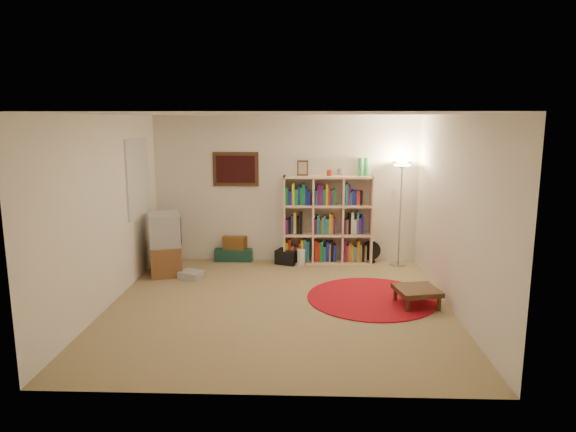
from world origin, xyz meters
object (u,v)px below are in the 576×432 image
at_px(bookshelf, 326,221).
at_px(tv_stand, 165,245).
at_px(side_table, 417,291).
at_px(floor_lamp, 402,180).
at_px(suitcase, 234,253).
at_px(floor_fan, 371,252).

relative_size(bookshelf, tv_stand, 1.84).
bearing_deg(side_table, bookshelf, 118.31).
height_order(floor_lamp, suitcase, floor_lamp).
relative_size(floor_lamp, floor_fan, 4.55).
height_order(floor_lamp, side_table, floor_lamp).
bearing_deg(suitcase, floor_fan, -3.32).
xyz_separation_m(floor_lamp, floor_fan, (-0.46, 0.14, -1.26)).
xyz_separation_m(tv_stand, side_table, (3.71, -1.34, -0.27)).
bearing_deg(side_table, floor_fan, 99.77).
bearing_deg(bookshelf, tv_stand, -164.81).
bearing_deg(floor_lamp, side_table, -92.90).
relative_size(bookshelf, suitcase, 2.76).
height_order(bookshelf, suitcase, bookshelf).
bearing_deg(tv_stand, suitcase, 24.96).
distance_m(floor_fan, tv_stand, 3.44).
relative_size(bookshelf, floor_lamp, 1.03).
bearing_deg(floor_fan, side_table, -87.35).
bearing_deg(floor_lamp, floor_fan, 163.22).
distance_m(bookshelf, tv_stand, 2.70).
distance_m(floor_fan, suitcase, 2.38).
bearing_deg(tv_stand, side_table, -36.90).
height_order(tv_stand, suitcase, tv_stand).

